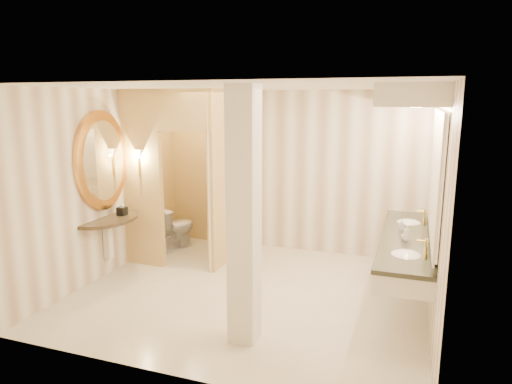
{
  "coord_description": "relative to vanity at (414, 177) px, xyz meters",
  "views": [
    {
      "loc": [
        1.97,
        -5.38,
        2.55
      ],
      "look_at": [
        0.01,
        0.2,
        1.35
      ],
      "focal_mm": 32.0,
      "sensor_mm": 36.0,
      "label": 1
    }
  ],
  "objects": [
    {
      "name": "soap_bottle_a",
      "position": [
        -0.11,
        0.3,
        -0.69
      ],
      "size": [
        0.07,
        0.07,
        0.14
      ],
      "primitive_type": "imported",
      "rotation": [
        0.0,
        0.0,
        0.2
      ],
      "color": "beige",
      "rests_on": "vanity"
    },
    {
      "name": "toilet_closet",
      "position": [
        -3.1,
        0.57,
        -0.24
      ],
      "size": [
        1.5,
        1.55,
        2.7
      ],
      "color": "#E6C978",
      "rests_on": "floor"
    },
    {
      "name": "ceiling",
      "position": [
        -1.98,
        -0.4,
        1.07
      ],
      "size": [
        4.5,
        4.5,
        0.0
      ],
      "primitive_type": "plane",
      "rotation": [
        3.14,
        0.0,
        0.0
      ],
      "color": "white",
      "rests_on": "wall_back"
    },
    {
      "name": "wall_back",
      "position": [
        -1.98,
        1.6,
        -0.28
      ],
      "size": [
        4.5,
        0.02,
        2.7
      ],
      "primitive_type": "cube",
      "color": "white",
      "rests_on": "floor"
    },
    {
      "name": "toilet",
      "position": [
        -3.86,
        0.94,
        -1.25
      ],
      "size": [
        0.64,
        0.83,
        0.75
      ],
      "primitive_type": "imported",
      "rotation": [
        0.0,
        0.0,
        2.82
      ],
      "color": "white",
      "rests_on": "floor"
    },
    {
      "name": "console_shelf",
      "position": [
        -4.19,
        -0.46,
        -0.28
      ],
      "size": [
        1.09,
        1.09,
        1.99
      ],
      "color": "black",
      "rests_on": "floor"
    },
    {
      "name": "soap_bottle_b",
      "position": [
        -0.06,
        -0.17,
        -0.7
      ],
      "size": [
        0.1,
        0.1,
        0.11
      ],
      "primitive_type": "imported",
      "rotation": [
        0.0,
        0.0,
        0.24
      ],
      "color": "silver",
      "rests_on": "vanity"
    },
    {
      "name": "tissue_box",
      "position": [
        -4.03,
        -0.28,
        -0.69
      ],
      "size": [
        0.13,
        0.13,
        0.12
      ],
      "primitive_type": "cube",
      "rotation": [
        0.0,
        0.0,
        -0.03
      ],
      "color": "black",
      "rests_on": "console_shelf"
    },
    {
      "name": "vanity",
      "position": [
        0.0,
        0.0,
        0.0
      ],
      "size": [
        0.75,
        2.83,
        2.09
      ],
      "color": "white",
      "rests_on": "floor"
    },
    {
      "name": "floor",
      "position": [
        -1.98,
        -0.4,
        -1.63
      ],
      "size": [
        4.5,
        4.5,
        0.0
      ],
      "primitive_type": "plane",
      "color": "white",
      "rests_on": "ground"
    },
    {
      "name": "soap_bottle_c",
      "position": [
        -0.04,
        -0.21,
        -0.66
      ],
      "size": [
        0.08,
        0.09,
        0.2
      ],
      "primitive_type": "imported",
      "rotation": [
        0.0,
        0.0,
        0.12
      ],
      "color": "#C6B28C",
      "rests_on": "vanity"
    },
    {
      "name": "pillar",
      "position": [
        -1.63,
        -1.53,
        -0.28
      ],
      "size": [
        0.29,
        0.29,
        2.7
      ],
      "primitive_type": "cube",
      "color": "white",
      "rests_on": "floor"
    },
    {
      "name": "wall_sconce",
      "position": [
        -3.9,
        0.03,
        0.1
      ],
      "size": [
        0.14,
        0.14,
        0.42
      ],
      "color": "gold",
      "rests_on": "toilet_closet"
    },
    {
      "name": "wall_right",
      "position": [
        0.27,
        -0.4,
        -0.28
      ],
      "size": [
        0.02,
        4.0,
        2.7
      ],
      "primitive_type": "cube",
      "color": "white",
      "rests_on": "floor"
    },
    {
      "name": "wall_front",
      "position": [
        -1.98,
        -2.4,
        -0.28
      ],
      "size": [
        4.5,
        0.02,
        2.7
      ],
      "primitive_type": "cube",
      "color": "white",
      "rests_on": "floor"
    },
    {
      "name": "wall_left",
      "position": [
        -4.23,
        -0.4,
        -0.28
      ],
      "size": [
        0.02,
        4.0,
        2.7
      ],
      "primitive_type": "cube",
      "color": "white",
      "rests_on": "floor"
    }
  ]
}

